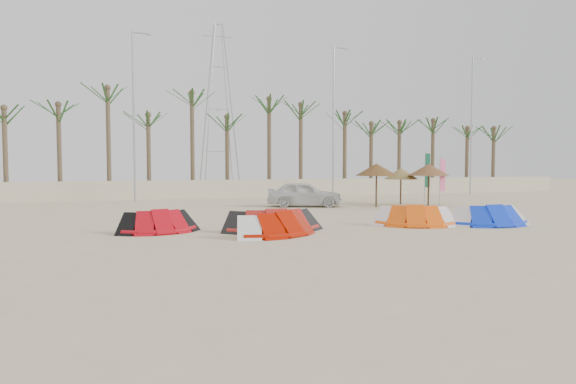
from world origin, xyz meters
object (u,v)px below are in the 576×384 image
object	(u,v)px
kite_red_right	(275,222)
kite_orange	(410,215)
kite_red_mid	(271,219)
parasol_mid	(429,170)
kite_blue	(486,214)
parasol_left	(376,170)
parasol_right	(401,173)
kite_red_left	(159,221)
car	(304,194)

from	to	relation	value
kite_red_right	kite_orange	xyz separation A→B (m)	(6.02, 0.80, -0.00)
kite_red_mid	parasol_mid	bearing A→B (deg)	33.21
kite_blue	parasol_left	bearing A→B (deg)	92.43
kite_red_right	parasol_mid	size ratio (longest dim) A/B	1.62
kite_orange	parasol_right	distance (m)	10.78
kite_red_left	kite_orange	bearing A→B (deg)	-6.12
kite_red_left	parasol_mid	world-z (taller)	parasol_mid
kite_orange	kite_blue	bearing A→B (deg)	-15.25
kite_orange	parasol_mid	size ratio (longest dim) A/B	1.48
kite_red_mid	car	size ratio (longest dim) A/B	0.87
kite_blue	parasol_mid	bearing A→B (deg)	71.05
kite_red_mid	kite_orange	world-z (taller)	same
car	kite_red_right	bearing A→B (deg)	175.60
kite_red_left	kite_blue	world-z (taller)	same
kite_red_left	kite_blue	distance (m)	13.16
kite_red_mid	parasol_right	distance (m)	14.36
parasol_left	parasol_mid	distance (m)	3.43
kite_blue	parasol_left	size ratio (longest dim) A/B	1.38
kite_red_mid	kite_orange	xyz separation A→B (m)	(5.89, -0.20, -0.00)
kite_red_left	kite_red_right	size ratio (longest dim) A/B	0.79
kite_red_right	car	size ratio (longest dim) A/B	0.94
kite_red_right	kite_orange	size ratio (longest dim) A/B	1.09
kite_red_mid	parasol_left	xyz separation A→B (m)	(8.55, 7.90, 1.73)
kite_red_right	parasol_right	world-z (taller)	parasol_right
parasol_right	car	size ratio (longest dim) A/B	0.52
car	parasol_left	bearing A→B (deg)	-91.45
kite_red_left	parasol_right	distance (m)	17.24
kite_orange	car	size ratio (longest dim) A/B	0.86
parasol_right	kite_red_left	bearing A→B (deg)	-150.93
kite_blue	parasol_right	distance (m)	10.54
kite_red_mid	kite_red_right	distance (m)	1.01
kite_red_mid	kite_orange	distance (m)	5.89
parasol_right	car	distance (m)	6.31
kite_red_mid	kite_blue	distance (m)	8.99
parasol_mid	kite_red_mid	bearing A→B (deg)	-146.79
parasol_right	parasol_mid	bearing A→B (deg)	-52.33
kite_blue	parasol_mid	distance (m)	9.53
parasol_left	kite_red_left	bearing A→B (deg)	-150.95
kite_red_right	kite_blue	size ratio (longest dim) A/B	1.16
kite_orange	parasol_left	bearing A→B (deg)	71.75
kite_red_right	parasol_left	distance (m)	12.56
kite_blue	parasol_left	distance (m)	9.10
kite_orange	parasol_right	xyz separation A→B (m)	(5.03, 9.41, 1.47)
parasol_right	car	bearing A→B (deg)	177.90
kite_blue	car	bearing A→B (deg)	111.94
kite_blue	parasol_left	world-z (taller)	parasol_left
kite_red_mid	parasol_left	world-z (taller)	parasol_left
parasol_left	parasol_mid	size ratio (longest dim) A/B	1.01
kite_red_right	parasol_left	size ratio (longest dim) A/B	1.61
kite_red_left	parasol_left	distance (m)	14.57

